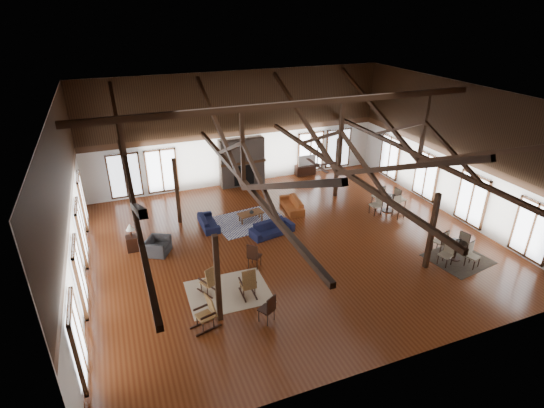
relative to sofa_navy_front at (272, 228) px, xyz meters
name	(u,v)px	position (x,y,z in m)	size (l,w,h in m)	color
floor	(291,242)	(0.50, -0.95, -0.28)	(16.00, 16.00, 0.00)	#5E2B13
ceiling	(295,97)	(0.50, -0.95, 5.72)	(16.00, 14.00, 0.02)	black
wall_back	(239,130)	(0.50, 6.05, 2.72)	(16.00, 0.02, 6.00)	white
wall_front	(407,273)	(0.50, -7.95, 2.72)	(16.00, 0.02, 6.00)	white
wall_left	(68,209)	(-7.50, -0.95, 2.72)	(0.02, 14.00, 6.00)	white
wall_right	(456,151)	(8.50, -0.95, 2.72)	(0.02, 14.00, 6.00)	white
roof_truss	(293,150)	(0.50, -0.95, 3.75)	(15.60, 14.07, 3.14)	black
post_grid	(292,210)	(0.50, -0.95, 1.24)	(8.16, 7.16, 3.05)	black
fireplace	(242,162)	(0.50, 5.72, 1.01)	(2.50, 0.69, 2.60)	#695A50
ceiling_fan	(317,164)	(1.00, -1.95, 3.45)	(1.60, 1.60, 0.75)	black
sofa_navy_front	(272,228)	(0.00, 0.00, 0.00)	(1.92, 0.75, 0.56)	#121533
sofa_navy_left	(208,222)	(-2.39, 1.66, -0.03)	(0.66, 1.69, 0.49)	black
sofa_orange	(292,204)	(1.77, 1.89, -0.01)	(0.73, 1.88, 0.55)	#95451C
coffee_table	(251,214)	(-0.47, 1.47, 0.10)	(1.21, 0.76, 0.43)	brown
vase	(252,211)	(-0.45, 1.38, 0.25)	(0.19, 0.19, 0.20)	#B2B2B2
armchair	(158,246)	(-4.78, 0.24, 0.03)	(0.84, 0.96, 0.63)	#2D2D2F
side_table_lamp	(132,240)	(-5.69, 0.84, 0.17)	(0.47, 0.47, 1.20)	black
rocking_chair_a	(210,281)	(-3.46, -3.03, 0.21)	(0.74, 0.91, 1.03)	olive
rocking_chair_b	(248,284)	(-2.29, -3.68, 0.23)	(0.48, 0.84, 1.08)	olive
rocking_chair_c	(208,312)	(-3.92, -4.63, 0.24)	(0.95, 0.66, 1.11)	olive
side_chair_a	(253,254)	(-1.58, -2.15, 0.32)	(0.62, 0.62, 1.04)	black
side_chair_b	(269,307)	(-2.11, -5.15, 0.30)	(0.58, 0.58, 1.00)	black
cafe_table_near	(456,248)	(5.94, -4.38, 0.20)	(1.89, 1.89, 0.97)	black
cafe_table_far	(388,201)	(5.97, 0.09, 0.23)	(2.00, 2.00, 1.03)	black
cup_near	(458,241)	(5.99, -4.32, 0.47)	(0.13, 0.13, 0.10)	#B2B2B2
cup_far	(390,196)	(6.03, 0.07, 0.52)	(0.14, 0.14, 0.11)	#B2B2B2
tv_console	(305,170)	(4.32, 5.80, 0.01)	(1.18, 0.44, 0.59)	black
television	(306,160)	(4.37, 5.80, 0.61)	(1.06, 0.14, 0.61)	#B2B2B2
rug_tan	(228,292)	(-2.88, -3.22, -0.27)	(2.77, 2.17, 0.01)	tan
rug_navy	(250,221)	(-0.50, 1.50, -0.27)	(3.12, 2.34, 0.01)	#1B1D4D
rug_dark	(458,259)	(6.06, -4.47, -0.27)	(2.16, 1.97, 0.01)	black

